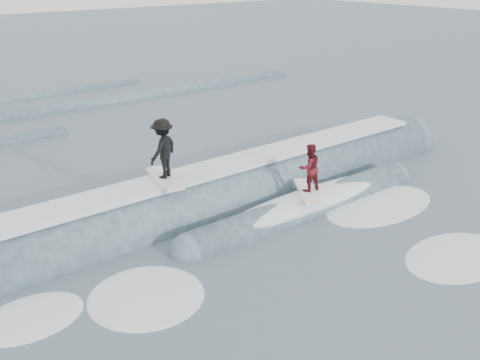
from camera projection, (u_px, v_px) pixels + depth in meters
ground at (285, 237)px, 15.54m from camera, size 160.00×160.00×0.00m
breaking_wave at (232, 202)px, 17.73m from camera, size 22.33×4.03×2.49m
surfer_black at (163, 151)px, 15.76m from camera, size 1.34×2.07×1.90m
surfer_red at (309, 171)px, 16.76m from camera, size 1.53×1.98×1.63m
whitewater at (306, 248)px, 14.93m from camera, size 14.27×6.26×0.10m
far_swells at (8, 121)px, 26.85m from camera, size 39.42×8.65×0.80m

